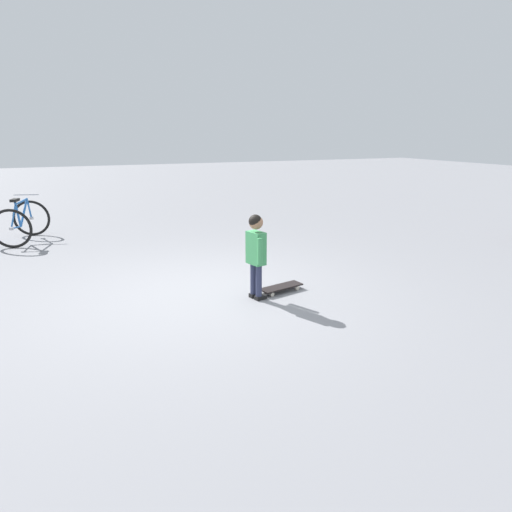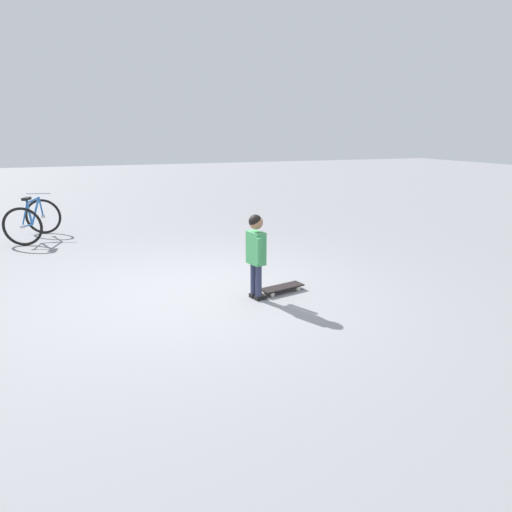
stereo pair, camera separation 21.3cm
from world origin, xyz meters
The scene contains 4 objects.
ground_plane centered at (0.00, 0.00, 0.00)m, with size 50.00×50.00×0.00m, color gray.
child_person centered at (0.44, 0.60, 0.66)m, with size 0.40×0.22×1.06m.
skateboard centered at (0.33, 1.00, 0.06)m, with size 0.31×0.62×0.07m.
bicycle_near centered at (-4.07, -2.27, 0.38)m, with size 1.22×0.97×0.85m.
Camera 2 is at (5.24, -1.23, 1.98)m, focal length 30.93 mm.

